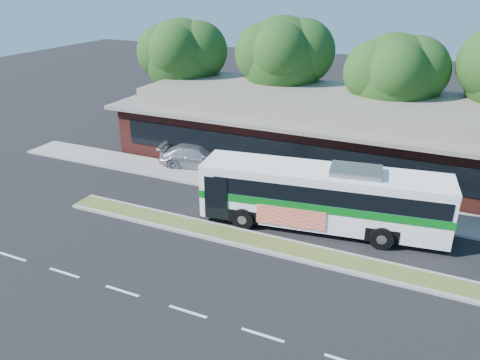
{
  "coord_description": "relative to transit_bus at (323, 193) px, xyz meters",
  "views": [
    {
      "loc": [
        4.56,
        -16.92,
        11.45
      ],
      "look_at": [
        -4.41,
        2.81,
        2.0
      ],
      "focal_mm": 35.0,
      "sensor_mm": 36.0,
      "label": 1
    }
  ],
  "objects": [
    {
      "name": "tree_bg_c",
      "position": [
        1.63,
        11.8,
        3.74
      ],
      "size": [
        6.24,
        5.6,
        8.26
      ],
      "color": "black",
      "rests_on": "ground"
    },
    {
      "name": "sedan",
      "position": [
        -9.45,
        4.47,
        -1.12
      ],
      "size": [
        5.35,
        3.05,
        1.46
      ],
      "primitive_type": "imported",
      "rotation": [
        0.0,
        0.0,
        1.78
      ],
      "color": "#B3B5BB",
      "rests_on": "ground"
    },
    {
      "name": "plaza_building",
      "position": [
        0.22,
        9.66,
        0.28
      ],
      "size": [
        33.2,
        11.2,
        4.45
      ],
      "color": "#55201A",
      "rests_on": "ground"
    },
    {
      "name": "parking_lot",
      "position": [
        -17.78,
        6.67,
        -1.85
      ],
      "size": [
        14.0,
        12.0,
        0.01
      ],
      "primitive_type": "cube",
      "color": "black",
      "rests_on": "ground"
    },
    {
      "name": "sidewalk",
      "position": [
        0.22,
        3.07,
        -1.79
      ],
      "size": [
        44.0,
        2.6,
        0.12
      ],
      "primitive_type": "cube",
      "color": "gray",
      "rests_on": "ground"
    },
    {
      "name": "tree_bg_b",
      "position": [
        -6.34,
        12.81,
        4.29
      ],
      "size": [
        6.69,
        6.0,
        9.0
      ],
      "color": "black",
      "rests_on": "ground"
    },
    {
      "name": "tree_bg_a",
      "position": [
        -14.36,
        11.81,
        4.02
      ],
      "size": [
        6.47,
        5.8,
        8.63
      ],
      "color": "black",
      "rests_on": "ground"
    },
    {
      "name": "median_strip",
      "position": [
        0.22,
        -2.73,
        -1.78
      ],
      "size": [
        26.0,
        1.1,
        0.15
      ],
      "primitive_type": "cube",
      "color": "#515C27",
      "rests_on": "ground"
    },
    {
      "name": "ground",
      "position": [
        0.22,
        -3.33,
        -1.85
      ],
      "size": [
        120.0,
        120.0,
        0.0
      ],
      "primitive_type": "plane",
      "color": "black",
      "rests_on": "ground"
    },
    {
      "name": "transit_bus",
      "position": [
        0.0,
        0.0,
        0.0
      ],
      "size": [
        12.06,
        4.16,
        3.32
      ],
      "rotation": [
        0.0,
        0.0,
        0.14
      ],
      "color": "white",
      "rests_on": "ground"
    }
  ]
}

